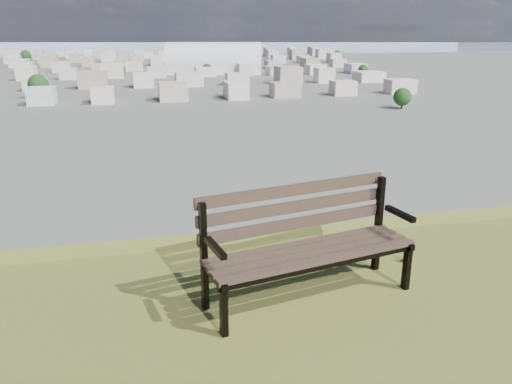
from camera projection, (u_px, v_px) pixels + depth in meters
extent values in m
cube|color=#483529|center=(323.00, 260.00, 3.89)|extent=(1.74, 0.43, 0.03)
cube|color=#483529|center=(315.00, 255.00, 4.00)|extent=(1.74, 0.43, 0.03)
cube|color=#483529|center=(308.00, 249.00, 4.10)|extent=(1.74, 0.43, 0.03)
cube|color=#483529|center=(301.00, 244.00, 4.20)|extent=(1.74, 0.43, 0.03)
cube|color=#483529|center=(297.00, 223.00, 4.22)|extent=(1.73, 0.38, 0.10)
cube|color=#483529|center=(296.00, 207.00, 4.19)|extent=(1.73, 0.38, 0.10)
cube|color=#483529|center=(295.00, 190.00, 4.17)|extent=(1.73, 0.38, 0.10)
cube|color=black|center=(224.00, 310.00, 3.61)|extent=(0.06, 0.07, 0.43)
cube|color=black|center=(204.00, 257.00, 3.90)|extent=(0.06, 0.07, 0.90)
cube|color=black|center=(214.00, 275.00, 3.72)|extent=(0.15, 0.49, 0.05)
cube|color=black|center=(215.00, 248.00, 3.61)|extent=(0.12, 0.35, 0.04)
cube|color=black|center=(407.00, 266.00, 4.28)|extent=(0.06, 0.07, 0.43)
cube|color=black|center=(378.00, 224.00, 4.57)|extent=(0.06, 0.07, 0.90)
cube|color=black|center=(394.00, 238.00, 4.39)|extent=(0.15, 0.49, 0.05)
cube|color=black|center=(400.00, 214.00, 4.27)|extent=(0.12, 0.35, 0.04)
cube|color=black|center=(323.00, 266.00, 3.90)|extent=(1.73, 0.39, 0.04)
cube|color=black|center=(300.00, 248.00, 4.22)|extent=(1.73, 0.39, 0.04)
cone|color=brown|center=(407.00, 254.00, 4.80)|extent=(0.08, 0.08, 0.18)
cube|color=silver|center=(214.00, 68.00, 314.10)|extent=(62.76, 36.93, 6.53)
cylinder|color=white|center=(214.00, 63.00, 313.08)|extent=(62.76, 36.93, 24.82)
cube|color=#A99D91|center=(41.00, 95.00, 185.48)|extent=(11.00, 11.00, 7.00)
cube|color=#B7A791|center=(108.00, 93.00, 190.61)|extent=(11.00, 11.00, 7.00)
cube|color=silver|center=(171.00, 91.00, 195.74)|extent=(11.00, 11.00, 7.00)
cube|color=beige|center=(231.00, 90.00, 200.87)|extent=(11.00, 11.00, 7.00)
cube|color=tan|center=(288.00, 88.00, 206.00)|extent=(11.00, 11.00, 7.00)
cube|color=beige|center=(342.00, 87.00, 211.13)|extent=(11.00, 11.00, 7.00)
cube|color=beige|center=(394.00, 85.00, 216.26)|extent=(11.00, 11.00, 7.00)
cube|color=silver|center=(32.00, 82.00, 229.19)|extent=(11.00, 11.00, 7.00)
cube|color=beige|center=(86.00, 81.00, 234.32)|extent=(11.00, 11.00, 7.00)
cube|color=tan|center=(139.00, 80.00, 239.45)|extent=(11.00, 11.00, 7.00)
cube|color=beige|center=(189.00, 79.00, 244.58)|extent=(11.00, 11.00, 7.00)
cube|color=beige|center=(237.00, 78.00, 249.71)|extent=(11.00, 11.00, 7.00)
cube|color=beige|center=(283.00, 77.00, 254.84)|extent=(11.00, 11.00, 7.00)
cube|color=#A99D91|center=(327.00, 76.00, 259.97)|extent=(11.00, 11.00, 7.00)
cube|color=#B7A791|center=(370.00, 75.00, 265.10)|extent=(11.00, 11.00, 7.00)
cube|color=beige|center=(26.00, 74.00, 272.90)|extent=(11.00, 11.00, 7.00)
cube|color=beige|center=(72.00, 73.00, 278.03)|extent=(11.00, 11.00, 7.00)
cube|color=beige|center=(116.00, 72.00, 283.16)|extent=(11.00, 11.00, 7.00)
cube|color=#A99D91|center=(159.00, 71.00, 288.29)|extent=(11.00, 11.00, 7.00)
cube|color=#B7A791|center=(201.00, 70.00, 293.42)|extent=(11.00, 11.00, 7.00)
cube|color=silver|center=(241.00, 70.00, 298.55)|extent=(11.00, 11.00, 7.00)
cube|color=beige|center=(279.00, 69.00, 303.68)|extent=(11.00, 11.00, 7.00)
cube|color=tan|center=(317.00, 68.00, 308.81)|extent=(11.00, 11.00, 7.00)
cube|color=beige|center=(353.00, 68.00, 313.94)|extent=(11.00, 11.00, 7.00)
cube|color=#B7A791|center=(22.00, 67.00, 316.61)|extent=(11.00, 11.00, 7.00)
cube|color=silver|center=(62.00, 67.00, 321.74)|extent=(11.00, 11.00, 7.00)
cube|color=beige|center=(100.00, 66.00, 326.87)|extent=(11.00, 11.00, 7.00)
cube|color=tan|center=(138.00, 65.00, 332.00)|extent=(11.00, 11.00, 7.00)
cube|color=beige|center=(174.00, 65.00, 337.13)|extent=(11.00, 11.00, 7.00)
cube|color=beige|center=(209.00, 64.00, 342.26)|extent=(11.00, 11.00, 7.00)
cube|color=beige|center=(243.00, 64.00, 347.39)|extent=(11.00, 11.00, 7.00)
cube|color=#A99D91|center=(277.00, 63.00, 352.52)|extent=(11.00, 11.00, 7.00)
cube|color=#B7A791|center=(309.00, 63.00, 357.65)|extent=(11.00, 11.00, 7.00)
cube|color=silver|center=(340.00, 62.00, 362.78)|extent=(11.00, 11.00, 7.00)
cube|color=beige|center=(18.00, 63.00, 360.32)|extent=(11.00, 11.00, 7.00)
cube|color=beige|center=(54.00, 62.00, 365.45)|extent=(11.00, 11.00, 7.00)
cube|color=#A99D91|center=(88.00, 62.00, 370.58)|extent=(11.00, 11.00, 7.00)
cube|color=#B7A791|center=(121.00, 61.00, 375.71)|extent=(11.00, 11.00, 7.00)
cube|color=silver|center=(153.00, 61.00, 380.84)|extent=(11.00, 11.00, 7.00)
cube|color=beige|center=(185.00, 60.00, 385.97)|extent=(11.00, 11.00, 7.00)
cube|color=tan|center=(216.00, 60.00, 391.10)|extent=(11.00, 11.00, 7.00)
cube|color=beige|center=(246.00, 59.00, 396.23)|extent=(11.00, 11.00, 7.00)
cube|color=beige|center=(275.00, 59.00, 401.36)|extent=(11.00, 11.00, 7.00)
cube|color=beige|center=(303.00, 59.00, 406.49)|extent=(11.00, 11.00, 7.00)
cube|color=#A99D91|center=(331.00, 58.00, 411.62)|extent=(11.00, 11.00, 7.00)
cube|color=tan|center=(16.00, 59.00, 404.03)|extent=(11.00, 11.00, 7.00)
cube|color=beige|center=(47.00, 58.00, 409.16)|extent=(11.00, 11.00, 7.00)
cube|color=beige|center=(78.00, 58.00, 414.29)|extent=(11.00, 11.00, 7.00)
cube|color=beige|center=(108.00, 58.00, 419.42)|extent=(11.00, 11.00, 7.00)
cube|color=#A99D91|center=(137.00, 57.00, 424.55)|extent=(11.00, 11.00, 7.00)
cube|color=#B7A791|center=(166.00, 57.00, 429.68)|extent=(11.00, 11.00, 7.00)
cube|color=silver|center=(193.00, 57.00, 434.81)|extent=(11.00, 11.00, 7.00)
cube|color=beige|center=(221.00, 56.00, 439.94)|extent=(11.00, 11.00, 7.00)
cube|color=tan|center=(247.00, 56.00, 445.07)|extent=(11.00, 11.00, 7.00)
cube|color=beige|center=(273.00, 56.00, 450.20)|extent=(11.00, 11.00, 7.00)
cube|color=beige|center=(299.00, 55.00, 455.33)|extent=(11.00, 11.00, 7.00)
cube|color=beige|center=(323.00, 55.00, 460.46)|extent=(11.00, 11.00, 7.00)
cube|color=beige|center=(14.00, 56.00, 447.74)|extent=(11.00, 11.00, 7.00)
cube|color=tan|center=(42.00, 56.00, 452.87)|extent=(11.00, 11.00, 7.00)
cube|color=beige|center=(70.00, 55.00, 458.00)|extent=(11.00, 11.00, 7.00)
cube|color=beige|center=(97.00, 55.00, 463.13)|extent=(11.00, 11.00, 7.00)
cube|color=beige|center=(124.00, 55.00, 468.26)|extent=(11.00, 11.00, 7.00)
cube|color=#A99D91|center=(150.00, 54.00, 473.39)|extent=(11.00, 11.00, 7.00)
cube|color=#B7A791|center=(175.00, 54.00, 478.52)|extent=(11.00, 11.00, 7.00)
cube|color=silver|center=(200.00, 54.00, 483.65)|extent=(11.00, 11.00, 7.00)
cube|color=beige|center=(225.00, 53.00, 488.78)|extent=(11.00, 11.00, 7.00)
cube|color=tan|center=(248.00, 53.00, 493.91)|extent=(11.00, 11.00, 7.00)
cube|color=beige|center=(272.00, 53.00, 499.04)|extent=(11.00, 11.00, 7.00)
cube|color=beige|center=(295.00, 53.00, 504.17)|extent=(11.00, 11.00, 7.00)
cube|color=beige|center=(317.00, 52.00, 509.30)|extent=(11.00, 11.00, 7.00)
cube|color=beige|center=(12.00, 53.00, 491.45)|extent=(11.00, 11.00, 7.00)
cube|color=tan|center=(38.00, 53.00, 496.58)|extent=(11.00, 11.00, 7.00)
cube|color=beige|center=(63.00, 53.00, 501.71)|extent=(11.00, 11.00, 7.00)
cube|color=beige|center=(88.00, 53.00, 506.84)|extent=(11.00, 11.00, 7.00)
cube|color=beige|center=(113.00, 52.00, 511.97)|extent=(11.00, 11.00, 7.00)
cube|color=#A99D91|center=(137.00, 52.00, 517.10)|extent=(11.00, 11.00, 7.00)
cube|color=#B7A791|center=(160.00, 52.00, 522.23)|extent=(11.00, 11.00, 7.00)
cube|color=silver|center=(183.00, 52.00, 527.36)|extent=(11.00, 11.00, 7.00)
cube|color=beige|center=(206.00, 51.00, 532.49)|extent=(11.00, 11.00, 7.00)
cube|color=tan|center=(228.00, 51.00, 537.62)|extent=(11.00, 11.00, 7.00)
cube|color=beige|center=(250.00, 51.00, 542.75)|extent=(11.00, 11.00, 7.00)
cube|color=beige|center=(271.00, 51.00, 547.88)|extent=(11.00, 11.00, 7.00)
cube|color=beige|center=(292.00, 51.00, 553.01)|extent=(11.00, 11.00, 7.00)
cube|color=#A99D91|center=(312.00, 50.00, 558.14)|extent=(11.00, 11.00, 7.00)
cylinder|color=#2F2317|center=(402.00, 106.00, 176.16)|extent=(0.80, 0.80, 2.10)
sphere|color=black|center=(402.00, 97.00, 175.17)|extent=(6.30, 6.30, 6.30)
cylinder|color=#2F2317|center=(39.00, 94.00, 203.81)|extent=(0.80, 0.80, 2.70)
sphere|color=black|center=(38.00, 84.00, 202.54)|extent=(8.10, 8.10, 8.10)
cylinder|color=#2F2317|center=(363.00, 75.00, 295.79)|extent=(0.80, 0.80, 1.95)
sphere|color=black|center=(363.00, 69.00, 294.88)|extent=(5.85, 5.85, 5.85)
cylinder|color=#2F2317|center=(216.00, 63.00, 391.84)|extent=(0.80, 0.80, 2.25)
sphere|color=black|center=(216.00, 59.00, 390.79)|extent=(6.75, 6.75, 6.75)
cylinder|color=#2F2317|center=(27.00, 61.00, 415.22)|extent=(0.80, 0.80, 2.85)
sphere|color=black|center=(26.00, 55.00, 413.88)|extent=(8.55, 8.55, 8.55)
cylinder|color=#2F2317|center=(208.00, 74.00, 295.04)|extent=(0.80, 0.80, 2.10)
sphere|color=black|center=(207.00, 69.00, 294.06)|extent=(6.30, 6.30, 6.30)
cylinder|color=#2F2317|center=(337.00, 59.00, 433.82)|extent=(0.80, 0.80, 2.55)
sphere|color=black|center=(338.00, 55.00, 432.62)|extent=(7.65, 7.65, 7.65)
cube|color=#94AEBD|center=(136.00, 45.00, 842.11)|extent=(2400.00, 700.00, 0.12)
cube|color=#8D9DAF|center=(193.00, 30.00, 1320.63)|extent=(700.00, 220.00, 45.00)
cube|color=#8D9DAF|center=(362.00, 27.00, 1462.18)|extent=(500.00, 220.00, 60.00)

